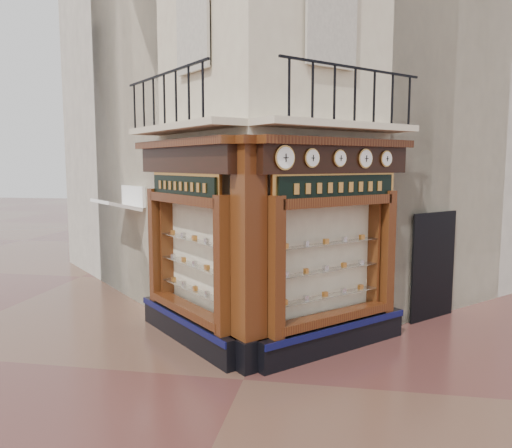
% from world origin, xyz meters
% --- Properties ---
extents(ground, '(80.00, 80.00, 0.00)m').
position_xyz_m(ground, '(0.00, 0.00, 0.00)').
color(ground, '#512A25').
rests_on(ground, ground).
extents(main_building, '(11.31, 11.31, 12.00)m').
position_xyz_m(main_building, '(0.00, 6.16, 6.00)').
color(main_building, beige).
rests_on(main_building, ground).
extents(neighbour_left, '(11.31, 11.31, 11.00)m').
position_xyz_m(neighbour_left, '(-2.47, 8.63, 5.50)').
color(neighbour_left, beige).
rests_on(neighbour_left, ground).
extents(neighbour_right, '(11.31, 11.31, 11.00)m').
position_xyz_m(neighbour_right, '(2.47, 8.63, 5.50)').
color(neighbour_right, beige).
rests_on(neighbour_right, ground).
extents(shopfront_left, '(2.86, 2.86, 3.98)m').
position_xyz_m(shopfront_left, '(-1.41, 1.57, 1.98)').
color(shopfront_left, black).
rests_on(shopfront_left, ground).
extents(shopfront_right, '(2.86, 2.86, 3.98)m').
position_xyz_m(shopfront_right, '(1.41, 1.57, 1.98)').
color(shopfront_right, black).
rests_on(shopfront_right, ground).
extents(corner_pilaster, '(0.85, 0.85, 3.98)m').
position_xyz_m(corner_pilaster, '(0.00, 0.50, 1.95)').
color(corner_pilaster, black).
rests_on(corner_pilaster, ground).
extents(balcony, '(5.94, 2.97, 1.03)m').
position_xyz_m(balcony, '(0.00, 1.49, 4.22)').
color(balcony, beige).
rests_on(balcony, ground).
extents(clock_a, '(0.32, 0.32, 0.41)m').
position_xyz_m(clock_a, '(0.60, 0.50, 3.62)').
color(clock_a, '#C38C41').
rests_on(clock_a, ground).
extents(clock_b, '(0.27, 0.27, 0.33)m').
position_xyz_m(clock_b, '(1.02, 0.91, 3.62)').
color(clock_b, '#C38C41').
rests_on(clock_b, ground).
extents(clock_c, '(0.25, 0.25, 0.31)m').
position_xyz_m(clock_c, '(1.48, 1.37, 3.62)').
color(clock_c, '#C38C41').
rests_on(clock_c, ground).
extents(clock_d, '(0.29, 0.29, 0.36)m').
position_xyz_m(clock_d, '(1.94, 1.84, 3.62)').
color(clock_d, '#C38C41').
rests_on(clock_d, ground).
extents(clock_e, '(0.25, 0.25, 0.31)m').
position_xyz_m(clock_e, '(2.35, 2.25, 3.62)').
color(clock_e, '#C38C41').
rests_on(clock_e, ground).
extents(awning, '(1.58, 1.58, 0.28)m').
position_xyz_m(awning, '(-3.92, 3.71, 0.00)').
color(awning, white).
rests_on(awning, ground).
extents(signboard_left, '(1.95, 1.95, 0.52)m').
position_xyz_m(signboard_left, '(-1.46, 1.51, 3.10)').
color(signboard_left, gold).
rests_on(signboard_left, ground).
extents(signboard_right, '(2.16, 2.16, 0.58)m').
position_xyz_m(signboard_right, '(1.46, 1.51, 3.10)').
color(signboard_right, gold).
rests_on(signboard_right, ground).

